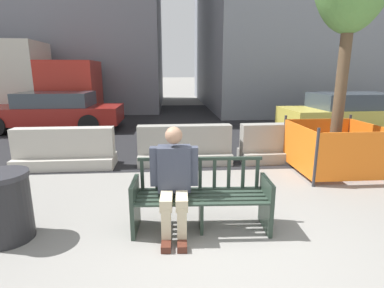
% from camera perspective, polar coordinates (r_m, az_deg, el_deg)
% --- Properties ---
extents(ground_plane, '(200.00, 200.00, 0.00)m').
position_cam_1_polar(ground_plane, '(3.64, 6.63, -18.86)').
color(ground_plane, gray).
extents(street_asphalt, '(120.00, 12.00, 0.01)m').
position_cam_1_polar(street_asphalt, '(11.89, -1.27, 4.23)').
color(street_asphalt, black).
rests_on(street_asphalt, ground).
extents(street_bench, '(1.71, 0.59, 0.88)m').
position_cam_1_polar(street_bench, '(3.81, 1.73, -10.45)').
color(street_bench, '#28382D').
rests_on(street_bench, ground).
extents(seated_person, '(0.58, 0.73, 1.31)m').
position_cam_1_polar(seated_person, '(3.64, -3.42, -6.66)').
color(seated_person, '#383D4C').
rests_on(seated_person, ground).
extents(jersey_barrier_centre, '(2.01, 0.70, 0.84)m').
position_cam_1_polar(jersey_barrier_centre, '(6.47, -1.40, -0.75)').
color(jersey_barrier_centre, gray).
rests_on(jersey_barrier_centre, ground).
extents(jersey_barrier_left, '(2.01, 0.70, 0.84)m').
position_cam_1_polar(jersey_barrier_left, '(6.71, -23.03, -1.35)').
color(jersey_barrier_left, '#ADA89E').
rests_on(jersey_barrier_left, ground).
extents(jersey_barrier_right, '(2.02, 0.76, 0.84)m').
position_cam_1_polar(jersey_barrier_right, '(6.98, 17.25, -0.31)').
color(jersey_barrier_right, gray).
rests_on(jersey_barrier_right, ground).
extents(construction_fence, '(1.50, 1.50, 1.04)m').
position_cam_1_polar(construction_fence, '(6.48, 25.42, -0.46)').
color(construction_fence, '#2D2D33').
rests_on(construction_fence, ground).
extents(car_taxi_near, '(4.80, 2.03, 1.29)m').
position_cam_1_polar(car_taxi_near, '(10.94, 28.74, 5.22)').
color(car_taxi_near, '#DBC64C').
rests_on(car_taxi_near, ground).
extents(car_sedan_mid, '(4.56, 1.89, 1.28)m').
position_cam_1_polar(car_sedan_mid, '(11.14, -24.95, 5.72)').
color(car_sedan_mid, maroon).
rests_on(car_sedan_mid, ground).
extents(delivery_truck, '(6.87, 2.52, 3.05)m').
position_cam_1_polar(delivery_truck, '(13.83, -32.71, 10.45)').
color(delivery_truck, '#B2281E').
rests_on(delivery_truck, ground).
extents(trash_bin, '(0.59, 0.59, 0.83)m').
position_cam_1_polar(trash_bin, '(4.18, -32.04, -10.04)').
color(trash_bin, '#232326').
rests_on(trash_bin, ground).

